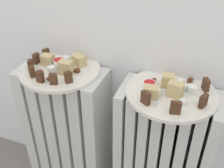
{
  "coord_description": "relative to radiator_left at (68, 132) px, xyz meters",
  "views": [
    {
      "loc": [
        0.28,
        -0.45,
        1.12
      ],
      "look_at": [
        0.0,
        0.28,
        0.6
      ],
      "focal_mm": 43.27,
      "sensor_mm": 36.0,
      "label": 1
    }
  ],
  "objects": [
    {
      "name": "radiator_left",
      "position": [
        0.0,
        0.0,
        0.0
      ],
      "size": [
        0.35,
        0.17,
        0.61
      ],
      "color": "silver",
      "rests_on": "ground_plane"
    },
    {
      "name": "marble_cake_slice_right_1",
      "position": [
        0.42,
        -0.02,
        0.34
      ],
      "size": [
        0.05,
        0.04,
        0.05
      ],
      "primitive_type": "cube",
      "rotation": [
        0.0,
        0.0,
        -0.13
      ],
      "color": "tan",
      "rests_on": "plate_right"
    },
    {
      "name": "medjool_date_right_1",
      "position": [
        0.46,
        0.08,
        0.33
      ],
      "size": [
        0.03,
        0.03,
        0.02
      ],
      "primitive_type": "ellipsoid",
      "rotation": [
        0.0,
        0.0,
        0.99
      ],
      "color": "#4C2814",
      "rests_on": "plate_right"
    },
    {
      "name": "turkish_delight_left_0",
      "position": [
        -0.01,
        -0.04,
        0.33
      ],
      "size": [
        0.03,
        0.03,
        0.02
      ],
      "primitive_type": "cube",
      "rotation": [
        0.0,
        0.0,
        0.93
      ],
      "color": "white",
      "rests_on": "plate_left"
    },
    {
      "name": "marble_cake_slice_right_0",
      "position": [
        0.39,
        0.02,
        0.34
      ],
      "size": [
        0.05,
        0.04,
        0.05
      ],
      "primitive_type": "cube",
      "rotation": [
        0.0,
        0.0,
        0.12
      ],
      "color": "tan",
      "rests_on": "plate_right"
    },
    {
      "name": "turkish_delight_right_2",
      "position": [
        0.47,
        0.01,
        0.33
      ],
      "size": [
        0.03,
        0.03,
        0.03
      ],
      "primitive_type": "cube",
      "rotation": [
        0.0,
        0.0,
        0.16
      ],
      "color": "white",
      "rests_on": "plate_right"
    },
    {
      "name": "dark_cake_slice_right_3",
      "position": [
        0.51,
        0.05,
        0.34
      ],
      "size": [
        0.03,
        0.03,
        0.04
      ],
      "primitive_type": "cube",
      "rotation": [
        0.0,
        0.0,
        2.01
      ],
      "color": "#472B19",
      "rests_on": "plate_right"
    },
    {
      "name": "marble_cake_slice_left_2",
      "position": [
        0.04,
        -0.02,
        0.34
      ],
      "size": [
        0.05,
        0.04,
        0.05
      ],
      "primitive_type": "cube",
      "rotation": [
        0.0,
        0.0,
        0.06
      ],
      "color": "tan",
      "rests_on": "plate_left"
    },
    {
      "name": "dark_cake_slice_right_1",
      "position": [
        0.44,
        -0.11,
        0.34
      ],
      "size": [
        0.03,
        0.02,
        0.04
      ],
      "primitive_type": "cube",
      "rotation": [
        0.0,
        0.0,
        0.27
      ],
      "color": "#472B19",
      "rests_on": "plate_right"
    },
    {
      "name": "jam_bowl_left",
      "position": [
        -0.01,
        0.02,
        0.33
      ],
      "size": [
        0.05,
        0.05,
        0.02
      ],
      "color": "white",
      "rests_on": "plate_left"
    },
    {
      "name": "turkish_delight_right_1",
      "position": [
        0.43,
        0.05,
        0.33
      ],
      "size": [
        0.02,
        0.02,
        0.02
      ],
      "primitive_type": "cube",
      "rotation": [
        0.0,
        0.0,
        1.23
      ],
      "color": "white",
      "rests_on": "plate_right"
    },
    {
      "name": "marble_cake_slice_left_0",
      "position": [
        -0.06,
        0.01,
        0.34
      ],
      "size": [
        0.05,
        0.04,
        0.04
      ],
      "primitive_type": "cube",
      "rotation": [
        0.0,
        0.0,
        0.1
      ],
      "color": "tan",
      "rests_on": "plate_left"
    },
    {
      "name": "dark_cake_slice_left_5",
      "position": [
        0.03,
        -0.1,
        0.34
      ],
      "size": [
        0.03,
        0.02,
        0.04
      ],
      "primitive_type": "cube",
      "rotation": [
        0.0,
        0.0,
        0.33
      ],
      "color": "#472B19",
      "rests_on": "plate_left"
    },
    {
      "name": "dark_cake_slice_left_6",
      "position": [
        0.08,
        -0.07,
        0.34
      ],
      "size": [
        0.03,
        0.03,
        0.04
      ],
      "primitive_type": "cube",
      "rotation": [
        0.0,
        0.0,
        0.82
      ],
      "color": "#472B19",
      "rests_on": "plate_left"
    },
    {
      "name": "dark_cake_slice_left_4",
      "position": [
        -0.02,
        -0.1,
        0.34
      ],
      "size": [
        0.03,
        0.02,
        0.04
      ],
      "primitive_type": "cube",
      "rotation": [
        0.0,
        0.0,
        -0.15
      ],
      "color": "#472B19",
      "rests_on": "plate_left"
    },
    {
      "name": "jam_bowl_right",
      "position": [
        0.34,
        -0.0,
        0.33
      ],
      "size": [
        0.05,
        0.05,
        0.02
      ],
      "color": "white",
      "rests_on": "plate_right"
    },
    {
      "name": "dark_cake_slice_left_0",
      "position": [
        -0.09,
        0.05,
        0.34
      ],
      "size": [
        0.03,
        0.03,
        0.04
      ],
      "primitive_type": "cube",
      "rotation": [
        0.0,
        0.0,
        -2.1
      ],
      "color": "#472B19",
      "rests_on": "plate_left"
    },
    {
      "name": "turkish_delight_left_1",
      "position": [
        0.0,
        0.05,
        0.33
      ],
      "size": [
        0.03,
        0.03,
        0.02
      ],
      "primitive_type": "cube",
      "rotation": [
        0.0,
        0.0,
        0.15
      ],
      "color": "white",
      "rests_on": "plate_left"
    },
    {
      "name": "medjool_date_left_2",
      "position": [
        -0.04,
        -0.06,
        0.33
      ],
      "size": [
        0.03,
        0.02,
        0.01
      ],
      "primitive_type": "ellipsoid",
      "rotation": [
        0.0,
        0.0,
        2.71
      ],
      "color": "#4C2814",
      "rests_on": "plate_left"
    },
    {
      "name": "dark_cake_slice_left_1",
      "position": [
        -0.1,
        0.0,
        0.34
      ],
      "size": [
        0.02,
        0.02,
        0.04
      ],
      "primitive_type": "cube",
      "rotation": [
        0.0,
        0.0,
        -1.61
      ],
      "color": "#472B19",
      "rests_on": "plate_left"
    },
    {
      "name": "plate_right",
      "position": [
        0.41,
        0.0,
        0.31
      ],
      "size": [
        0.3,
        0.3,
        0.01
      ],
      "primitive_type": "cylinder",
      "color": "silver",
      "rests_on": "radiator_right"
    },
    {
      "name": "marble_cake_slice_left_1",
      "position": [
        0.06,
        0.05,
        0.34
      ],
      "size": [
        0.06,
        0.05,
        0.04
      ],
      "primitive_type": "cube",
      "rotation": [
        0.0,
        0.0,
        -0.39
      ],
      "color": "tan",
      "rests_on": "plate_left"
    },
    {
      "name": "turkish_delight_right_3",
      "position": [
        0.44,
        0.02,
        0.33
      ],
      "size": [
        0.03,
        0.03,
        0.02
      ],
      "primitive_type": "cube",
      "rotation": [
        0.0,
        0.0,
        0.44
      ],
      "color": "white",
      "rests_on": "plate_right"
    },
    {
      "name": "dark_cake_slice_right_2",
      "position": [
        0.51,
        -0.05,
        0.34
      ],
      "size": [
        0.03,
        0.03,
        0.04
      ],
      "primitive_type": "cube",
      "rotation": [
        0.0,
        0.0,
        1.14
      ],
      "color": "#472B19",
      "rests_on": "plate_right"
    },
    {
      "name": "medjool_date_right_2",
      "position": [
        0.34,
        0.03,
        0.33
      ],
      "size": [
        0.02,
        0.03,
        0.02
      ],
      "primitive_type": "ellipsoid",
      "rotation": [
        0.0,
        0.0,
        1.19
      ],
      "color": "#4C2814",
      "rests_on": "plate_right"
    },
    {
      "name": "turkish_delight_left_2",
      "position": [
        -0.0,
        -0.0,
        0.33
      ],
      "size": [
        0.03,
        0.03,
        0.02
      ],
      "primitive_type": "cube",
      "rotation": [
        0.0,
        0.0,
        0.83
      ],
      "color": "white",
      "rests_on": "plate_left"
    },
    {
      "name": "medjool_date_right_0",
      "position": [
        0.39,
        0.07,
        0.33
      ],
      "size": [
        0.03,
        0.03,
        0.02
      ],
      "primitive_type": "ellipsoid",
      "rotation": [
        0.0,
        0.0,
        0.93
      ],
      "color": "#4C2814",
      "rests_on": "plate_right"
    },
    {
      "name": "medjool_date_left_0",
      "position": [
        0.01,
        -0.08,
        0.33
      ],
      "size": [
        0.03,
        0.03,
        0.02
      ],
      "primitive_type": "ellipsoid",
      "rotation": [
        0.0,
        0.0,
        0.93
      ],
      "color": "#4C2814",
      "rests_on": "plate_left"
    },
    {
      "name": "dark_cake_slice_right_0",
      "position": [
        0.35,
        -0.09,
        0.34
      ],
      "size": [
        0.03,
        0.03,
        0.04
      ],
      "primitive_type": "cube",
      "rotation": [
        0.0,
        0.0,
        -0.6
      ],
      "color": "#472B19",
      "rests_on": "plate_right"
    },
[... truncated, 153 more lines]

